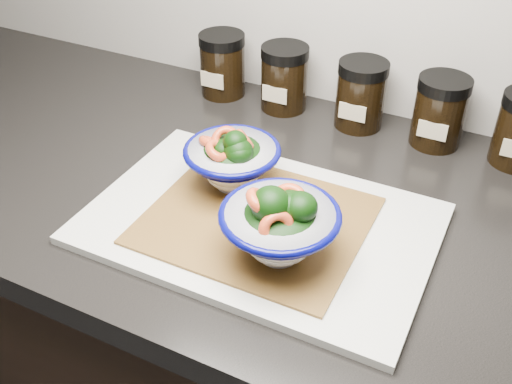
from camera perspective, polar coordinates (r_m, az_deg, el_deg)
The scene contains 9 objects.
countertop at distance 0.84m, azimuth 7.88°, elevation -3.03°, with size 3.50×0.60×0.04m, color black.
cutting_board at distance 0.79m, azimuth 0.35°, elevation -3.02°, with size 0.45×0.30×0.01m, color silver.
bamboo_mat at distance 0.79m, azimuth -0.00°, elevation -2.69°, with size 0.28×0.24×0.00m, color olive.
bowl_left at distance 0.82m, azimuth -2.28°, elevation 3.07°, with size 0.13×0.13×0.10m.
bowl_right at distance 0.70m, azimuth 2.32°, elevation -3.15°, with size 0.15×0.15×0.11m.
spice_jar_a at distance 1.10m, azimuth -3.21°, elevation 12.03°, with size 0.08×0.08×0.11m.
spice_jar_b at distance 1.05m, azimuth 2.70°, elevation 10.80°, with size 0.08×0.08×0.11m.
spice_jar_c at distance 1.01m, azimuth 9.95°, elevation 9.14°, with size 0.08×0.08×0.11m.
spice_jar_d at distance 0.98m, azimuth 17.09°, elevation 7.34°, with size 0.08×0.08×0.11m.
Camera 1 is at (0.18, 0.82, 1.41)m, focal length 42.00 mm.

